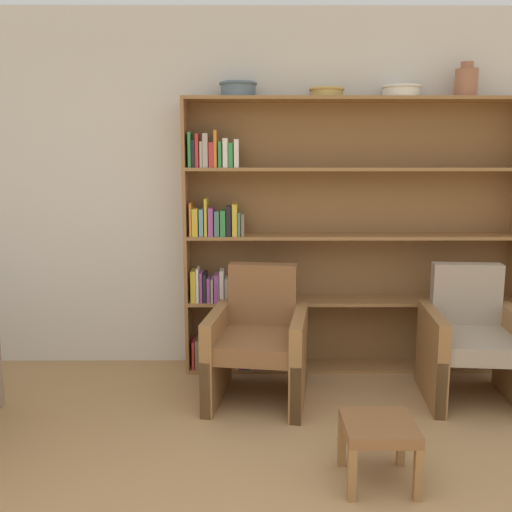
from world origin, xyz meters
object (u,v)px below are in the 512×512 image
object	(u,v)px
bowl_slate	(401,91)
armchair_cushioned	(472,342)
bowl_copper	(238,89)
bowl_olive	(327,92)
armchair_leather	(258,342)
footstool	(379,433)
vase_tall	(466,82)
bookshelf	(323,243)

from	to	relation	value
bowl_slate	armchair_cushioned	distance (m)	1.86
bowl_copper	bowl_olive	distance (m)	0.65
bowl_copper	bowl_slate	bearing A→B (deg)	0.00
armchair_leather	footstool	xyz separation A→B (m)	(0.60, -1.05, -0.13)
bowl_copper	vase_tall	size ratio (longest dim) A/B	1.12
armchair_cushioned	vase_tall	bearing A→B (deg)	-90.14
vase_tall	armchair_cushioned	world-z (taller)	vase_tall
bookshelf	footstool	bearing A→B (deg)	-86.73
bowl_copper	armchair_leather	xyz separation A→B (m)	(0.14, -0.57, -1.74)
bowl_slate	armchair_leather	distance (m)	2.10
bowl_copper	bowl_olive	bearing A→B (deg)	0.00
armchair_leather	armchair_cushioned	size ratio (longest dim) A/B	1.00
vase_tall	footstool	world-z (taller)	vase_tall
bowl_copper	armchair_cushioned	distance (m)	2.43
armchair_cushioned	armchair_leather	bearing A→B (deg)	5.35
bowl_olive	bookshelf	bearing A→B (deg)	87.36
armchair_leather	footstool	size ratio (longest dim) A/B	2.51
bowl_copper	vase_tall	distance (m)	1.66
bowl_copper	footstool	bearing A→B (deg)	-65.41
bowl_olive	armchair_leather	xyz separation A→B (m)	(-0.50, -0.57, -1.71)
bookshelf	bowl_copper	xyz separation A→B (m)	(-0.65, -0.03, 1.14)
bowl_slate	bowl_olive	bearing A→B (deg)	180.00
bowl_copper	armchair_cushioned	bearing A→B (deg)	-19.47
vase_tall	footstool	xyz separation A→B (m)	(-0.92, -1.62, -1.91)
armchair_leather	vase_tall	bearing A→B (deg)	-151.06
footstool	vase_tall	bearing A→B (deg)	60.39
vase_tall	footstool	distance (m)	2.67
bookshelf	armchair_cushioned	bearing A→B (deg)	-31.81
bowl_slate	armchair_leather	size ratio (longest dim) A/B	0.33
armchair_leather	bowl_slate	bearing A→B (deg)	-143.10
bowl_copper	bowl_slate	distance (m)	1.19
bookshelf	bowl_olive	size ratio (longest dim) A/B	9.80
bowl_olive	armchair_cushioned	xyz separation A→B (m)	(0.96, -0.57, -1.71)
bowl_slate	armchair_cushioned	bearing A→B (deg)	-53.74
bowl_slate	vase_tall	world-z (taller)	vase_tall
bowl_olive	vase_tall	bearing A→B (deg)	0.00
bowl_slate	vase_tall	distance (m)	0.48
armchair_cushioned	footstool	bearing A→B (deg)	55.86
bowl_olive	bowl_copper	bearing A→B (deg)	-180.00
footstool	bowl_slate	bearing A→B (deg)	74.50
bookshelf	footstool	size ratio (longest dim) A/B	7.12
footstool	armchair_leather	bearing A→B (deg)	119.66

